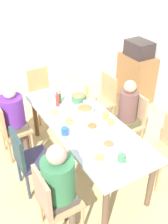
{
  "coord_description": "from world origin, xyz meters",
  "views": [
    {
      "loc": [
        2.4,
        -1.42,
        2.74
      ],
      "look_at": [
        0.0,
        0.0,
        0.9
      ],
      "focal_mm": 42.66,
      "sensor_mm": 36.0,
      "label": 1
    }
  ],
  "objects_px": {
    "plate_0": "(55,113)",
    "cup_4": "(65,131)",
    "dining_table": "(84,127)",
    "chair_1": "(9,127)",
    "bowl_0": "(79,98)",
    "plate_2": "(99,158)",
    "cup_5": "(105,116)",
    "cup_0": "(61,87)",
    "cup_2": "(69,121)",
    "bottle_0": "(86,92)",
    "bottle_1": "(60,97)",
    "chair_3": "(28,157)",
    "chair_0": "(53,200)",
    "plate_1": "(109,144)",
    "chair_6": "(131,119)",
    "cup_3": "(122,158)",
    "chair_5": "(41,91)",
    "plate_3": "(92,126)",
    "bottle_2": "(57,100)",
    "side_cabinet": "(136,78)",
    "person_0": "(60,182)",
    "chair_2": "(167,147)",
    "chair_4": "(103,98)",
    "person_1": "(14,115)",
    "cup_1": "(111,122)",
    "cup_6": "(86,104)",
    "bowl_1": "(85,110)",
    "person_6": "(127,111)"
  },
  "relations": [
    {
      "from": "person_0",
      "to": "cup_4",
      "type": "xyz_separation_m",
      "value": [
        -0.61,
        0.37,
        0.09
      ]
    },
    {
      "from": "plate_2",
      "to": "cup_5",
      "type": "bearing_deg",
      "value": 140.94
    },
    {
      "from": "cup_2",
      "to": "chair_1",
      "type": "bearing_deg",
      "value": -137.62
    },
    {
      "from": "chair_0",
      "to": "cup_3",
      "type": "bearing_deg",
      "value": 82.91
    },
    {
      "from": "person_0",
      "to": "cup_5",
      "type": "height_order",
      "value": "person_0"
    },
    {
      "from": "bottle_2",
      "to": "cup_4",
      "type": "bearing_deg",
      "value": -18.24
    },
    {
      "from": "chair_1",
      "to": "chair_6",
      "type": "bearing_deg",
      "value": 65.6
    },
    {
      "from": "chair_3",
      "to": "cup_1",
      "type": "distance_m",
      "value": 1.11
    },
    {
      "from": "bowl_0",
      "to": "cup_4",
      "type": "bearing_deg",
      "value": -41.39
    },
    {
      "from": "chair_3",
      "to": "cup_4",
      "type": "relative_size",
      "value": 7.53
    },
    {
      "from": "chair_0",
      "to": "cup_3",
      "type": "xyz_separation_m",
      "value": [
        0.1,
        0.78,
        0.28
      ]
    },
    {
      "from": "bottle_0",
      "to": "cup_4",
      "type": "bearing_deg",
      "value": -48.23
    },
    {
      "from": "cup_4",
      "to": "bottle_0",
      "type": "height_order",
      "value": "bottle_0"
    },
    {
      "from": "person_1",
      "to": "cup_1",
      "type": "distance_m",
      "value": 1.36
    },
    {
      "from": "cup_2",
      "to": "side_cabinet",
      "type": "bearing_deg",
      "value": 117.87
    },
    {
      "from": "bowl_1",
      "to": "bottle_0",
      "type": "relative_size",
      "value": 0.97
    },
    {
      "from": "cup_0",
      "to": "cup_2",
      "type": "distance_m",
      "value": 0.94
    },
    {
      "from": "cup_2",
      "to": "chair_4",
      "type": "bearing_deg",
      "value": 123.99
    },
    {
      "from": "person_1",
      "to": "plate_2",
      "type": "bearing_deg",
      "value": 19.32
    },
    {
      "from": "plate_1",
      "to": "cup_3",
      "type": "relative_size",
      "value": 1.8
    },
    {
      "from": "dining_table",
      "to": "plate_2",
      "type": "height_order",
      "value": "plate_2"
    },
    {
      "from": "chair_0",
      "to": "plate_1",
      "type": "xyz_separation_m",
      "value": [
        -0.18,
        0.8,
        0.26
      ]
    },
    {
      "from": "cup_3",
      "to": "bottle_1",
      "type": "relative_size",
      "value": 0.64
    },
    {
      "from": "bottle_1",
      "to": "cup_5",
      "type": "bearing_deg",
      "value": 26.16
    },
    {
      "from": "dining_table",
      "to": "chair_1",
      "type": "bearing_deg",
      "value": -132.21
    },
    {
      "from": "dining_table",
      "to": "bottle_0",
      "type": "distance_m",
      "value": 0.6
    },
    {
      "from": "plate_0",
      "to": "cup_4",
      "type": "distance_m",
      "value": 0.48
    },
    {
      "from": "person_6",
      "to": "plate_1",
      "type": "bearing_deg",
      "value": -52.18
    },
    {
      "from": "person_0",
      "to": "cup_0",
      "type": "xyz_separation_m",
      "value": [
        -1.66,
        0.85,
        0.07
      ]
    },
    {
      "from": "dining_table",
      "to": "cup_3",
      "type": "distance_m",
      "value": 0.83
    },
    {
      "from": "cup_4",
      "to": "chair_2",
      "type": "bearing_deg",
      "value": 61.59
    },
    {
      "from": "bowl_0",
      "to": "cup_3",
      "type": "distance_m",
      "value": 1.32
    },
    {
      "from": "plate_3",
      "to": "bottle_2",
      "type": "xyz_separation_m",
      "value": [
        -0.68,
        -0.15,
        0.09
      ]
    },
    {
      "from": "chair_1",
      "to": "chair_4",
      "type": "xyz_separation_m",
      "value": [
        0.0,
        1.59,
        0.0
      ]
    },
    {
      "from": "chair_0",
      "to": "plate_1",
      "type": "distance_m",
      "value": 0.86
    },
    {
      "from": "bottle_0",
      "to": "plate_0",
      "type": "bearing_deg",
      "value": -78.28
    },
    {
      "from": "chair_2",
      "to": "cup_0",
      "type": "relative_size",
      "value": 7.91
    },
    {
      "from": "chair_3",
      "to": "bottle_1",
      "type": "distance_m",
      "value": 1.01
    },
    {
      "from": "person_0",
      "to": "plate_2",
      "type": "height_order",
      "value": "person_0"
    },
    {
      "from": "chair_1",
      "to": "cup_3",
      "type": "distance_m",
      "value": 1.75
    },
    {
      "from": "chair_3",
      "to": "plate_2",
      "type": "distance_m",
      "value": 0.93
    },
    {
      "from": "cup_3",
      "to": "cup_6",
      "type": "bearing_deg",
      "value": 168.27
    },
    {
      "from": "chair_5",
      "to": "cup_0",
      "type": "bearing_deg",
      "value": 15.1
    },
    {
      "from": "person_0",
      "to": "chair_2",
      "type": "distance_m",
      "value": 1.52
    },
    {
      "from": "chair_6",
      "to": "cup_5",
      "type": "height_order",
      "value": "chair_6"
    },
    {
      "from": "bowl_0",
      "to": "cup_4",
      "type": "height_order",
      "value": "bowl_0"
    },
    {
      "from": "person_1",
      "to": "chair_4",
      "type": "relative_size",
      "value": 1.26
    },
    {
      "from": "bottle_1",
      "to": "side_cabinet",
      "type": "bearing_deg",
      "value": 105.84
    },
    {
      "from": "dining_table",
      "to": "chair_5",
      "type": "relative_size",
      "value": 2.41
    },
    {
      "from": "plate_0",
      "to": "plate_1",
      "type": "height_order",
      "value": "same"
    }
  ]
}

